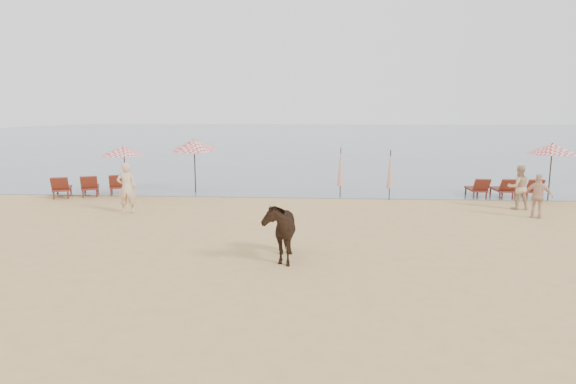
# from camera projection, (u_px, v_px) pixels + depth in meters

# --- Properties ---
(ground) EXTENTS (120.00, 120.00, 0.00)m
(ground) POSITION_uv_depth(u_px,v_px,m) (273.00, 272.00, 11.29)
(ground) COLOR tan
(ground) RESTS_ON ground
(sea) EXTENTS (160.00, 140.00, 0.06)m
(sea) POSITION_uv_depth(u_px,v_px,m) (316.00, 133.00, 90.04)
(sea) COLOR #51606B
(sea) RESTS_ON ground
(lounger_cluster_left) EXTENTS (3.49, 2.84, 0.67)m
(lounger_cluster_left) POSITION_uv_depth(u_px,v_px,m) (90.00, 186.00, 21.65)
(lounger_cluster_left) COLOR maroon
(lounger_cluster_left) RESTS_ON ground
(lounger_cluster_right) EXTENTS (2.88, 1.72, 0.63)m
(lounger_cluster_right) POSITION_uv_depth(u_px,v_px,m) (503.00, 188.00, 21.11)
(lounger_cluster_right) COLOR maroon
(lounger_cluster_right) RESTS_ON ground
(umbrella_open_left_a) EXTENTS (1.99, 1.99, 2.27)m
(umbrella_open_left_a) POSITION_uv_depth(u_px,v_px,m) (124.00, 151.00, 21.59)
(umbrella_open_left_a) COLOR black
(umbrella_open_left_a) RESTS_ON ground
(umbrella_open_left_b) EXTENTS (2.06, 2.10, 2.63)m
(umbrella_open_left_b) POSITION_uv_depth(u_px,v_px,m) (194.00, 144.00, 22.21)
(umbrella_open_left_b) COLOR black
(umbrella_open_left_b) RESTS_ON ground
(umbrella_open_right) EXTENTS (2.03, 2.03, 2.47)m
(umbrella_open_right) POSITION_uv_depth(u_px,v_px,m) (552.00, 149.00, 20.14)
(umbrella_open_right) COLOR black
(umbrella_open_right) RESTS_ON ground
(umbrella_closed_left) EXTENTS (0.27, 0.27, 2.21)m
(umbrella_closed_left) POSITION_uv_depth(u_px,v_px,m) (341.00, 167.00, 21.11)
(umbrella_closed_left) COLOR black
(umbrella_closed_left) RESTS_ON ground
(umbrella_closed_right) EXTENTS (0.26, 0.26, 2.15)m
(umbrella_closed_right) POSITION_uv_depth(u_px,v_px,m) (390.00, 169.00, 20.54)
(umbrella_closed_right) COLOR black
(umbrella_closed_right) RESTS_ON ground
(cow) EXTENTS (1.02, 1.93, 1.57)m
(cow) POSITION_uv_depth(u_px,v_px,m) (279.00, 229.00, 12.20)
(cow) COLOR black
(cow) RESTS_ON ground
(beachgoer_left) EXTENTS (0.79, 0.61, 1.91)m
(beachgoer_left) POSITION_uv_depth(u_px,v_px,m) (127.00, 188.00, 17.86)
(beachgoer_left) COLOR #DAAD88
(beachgoer_left) RESTS_ON ground
(beachgoer_right_a) EXTENTS (0.84, 0.66, 1.72)m
(beachgoer_right_a) POSITION_uv_depth(u_px,v_px,m) (518.00, 187.00, 18.64)
(beachgoer_right_a) COLOR tan
(beachgoer_right_a) RESTS_ON ground
(beachgoer_right_b) EXTENTS (1.00, 0.72, 1.58)m
(beachgoer_right_b) POSITION_uv_depth(u_px,v_px,m) (538.00, 196.00, 17.03)
(beachgoer_right_b) COLOR #D6A486
(beachgoer_right_b) RESTS_ON ground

